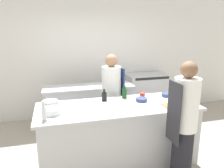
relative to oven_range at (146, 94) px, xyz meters
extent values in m
plane|color=#A89E8E|center=(-1.26, -1.77, -0.50)|extent=(16.00, 16.00, 0.00)
cube|color=silver|center=(-1.26, 0.36, 0.90)|extent=(8.00, 0.06, 2.80)
cube|color=#B7BABC|center=(-1.26, -1.77, -0.05)|extent=(2.33, 0.90, 0.89)
cube|color=#B7BABC|center=(-1.26, -1.77, 0.41)|extent=(2.43, 0.93, 0.04)
cube|color=#B7BABC|center=(-1.50, -0.49, -0.05)|extent=(1.76, 0.53, 0.89)
cube|color=#B7BABC|center=(-1.50, -0.49, 0.41)|extent=(1.83, 0.55, 0.04)
cube|color=#B7BABC|center=(0.00, 0.00, 0.00)|extent=(0.99, 0.63, 1.00)
cube|color=black|center=(0.00, -0.30, -0.22)|extent=(0.79, 0.01, 0.35)
cube|color=black|center=(0.00, -0.30, 0.46)|extent=(0.84, 0.01, 0.06)
cylinder|color=black|center=(-0.56, -2.45, -0.11)|extent=(0.28, 0.28, 0.77)
cylinder|color=white|center=(-0.56, -2.45, 0.62)|extent=(0.33, 0.33, 0.69)
cube|color=#2D2D33|center=(-0.73, -2.45, 0.52)|extent=(0.02, 0.31, 0.81)
sphere|color=brown|center=(-0.56, -2.45, 1.07)|extent=(0.21, 0.21, 0.21)
cylinder|color=black|center=(-1.16, -1.00, -0.13)|extent=(0.30, 0.30, 0.75)
cylinder|color=silver|center=(-1.16, -1.00, 0.57)|extent=(0.35, 0.35, 0.65)
cube|color=navy|center=(-0.98, -0.97, 0.48)|extent=(0.07, 0.33, 0.77)
sphere|color=#9E7051|center=(-1.16, -1.00, 1.01)|extent=(0.22, 0.22, 0.22)
cylinder|color=#19471E|center=(-1.05, -1.43, 0.51)|extent=(0.08, 0.08, 0.16)
cylinder|color=#19471E|center=(-1.05, -1.43, 0.62)|extent=(0.04, 0.04, 0.06)
cylinder|color=silver|center=(-2.32, -2.06, 0.53)|extent=(0.06, 0.06, 0.19)
cylinder|color=silver|center=(-2.32, -2.06, 0.66)|extent=(0.03, 0.03, 0.07)
cylinder|color=black|center=(-1.41, -1.48, 0.50)|extent=(0.08, 0.08, 0.14)
cylinder|color=black|center=(-1.41, -1.48, 0.59)|extent=(0.04, 0.04, 0.05)
cylinder|color=navy|center=(-0.33, -1.55, 0.46)|extent=(0.17, 0.17, 0.05)
cylinder|color=navy|center=(-0.84, -1.67, 0.46)|extent=(0.18, 0.18, 0.05)
cylinder|color=#B7BABC|center=(-2.26, -1.47, 0.47)|extent=(0.24, 0.24, 0.07)
cylinder|color=white|center=(-2.23, -1.86, 0.48)|extent=(0.24, 0.24, 0.09)
cylinder|color=#B2382D|center=(-0.77, -1.53, 0.48)|extent=(0.09, 0.09, 0.09)
cube|color=olive|center=(-0.44, -2.00, 0.44)|extent=(0.36, 0.22, 0.01)
camera|label=1|loc=(-2.18, -4.76, 1.55)|focal=35.00mm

